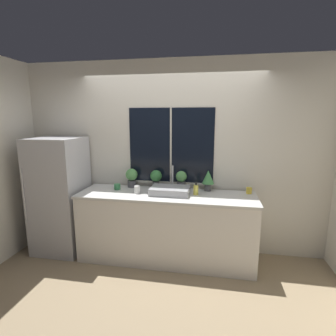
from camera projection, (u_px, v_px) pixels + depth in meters
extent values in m
plane|color=#937F60|center=(162.00, 271.00, 3.32)|extent=(14.00, 14.00, 0.00)
cube|color=silver|center=(171.00, 158.00, 3.75)|extent=(8.00, 0.06, 2.70)
cube|color=black|center=(171.00, 146.00, 3.68)|extent=(1.20, 0.01, 1.04)
cube|color=beige|center=(171.00, 146.00, 3.68)|extent=(0.02, 0.01, 1.04)
cube|color=beige|center=(171.00, 183.00, 3.78)|extent=(1.26, 0.04, 0.03)
cube|color=silver|center=(64.00, 148.00, 4.89)|extent=(0.06, 7.00, 2.70)
cube|color=silver|center=(315.00, 154.00, 4.13)|extent=(0.06, 7.00, 2.70)
cube|color=white|center=(166.00, 228.00, 3.55)|extent=(2.32, 0.65, 0.89)
cube|color=silver|center=(166.00, 195.00, 3.46)|extent=(2.35, 0.67, 0.03)
cube|color=#B7B7BC|center=(60.00, 195.00, 3.75)|extent=(0.67, 0.65, 1.64)
cylinder|color=silver|center=(24.00, 195.00, 3.47)|extent=(0.02, 0.02, 0.74)
cube|color=#ADADB2|center=(170.00, 191.00, 3.45)|extent=(0.51, 0.35, 0.09)
cylinder|color=#B7B7BC|center=(173.00, 189.00, 3.66)|extent=(0.04, 0.04, 0.03)
cylinder|color=#B7B7BC|center=(173.00, 177.00, 3.62)|extent=(0.02, 0.02, 0.31)
cylinder|color=#4C4C51|center=(132.00, 184.00, 3.79)|extent=(0.12, 0.12, 0.10)
sphere|color=#569951|center=(132.00, 175.00, 3.76)|extent=(0.17, 0.17, 0.17)
cylinder|color=#4C4C51|center=(156.00, 185.00, 3.72)|extent=(0.09, 0.09, 0.10)
sphere|color=#387A3D|center=(156.00, 176.00, 3.70)|extent=(0.16, 0.16, 0.16)
cylinder|color=#4C4C51|center=(181.00, 186.00, 3.66)|extent=(0.12, 0.12, 0.11)
sphere|color=#569951|center=(181.00, 176.00, 3.64)|extent=(0.15, 0.15, 0.15)
cylinder|color=#4C4C51|center=(208.00, 187.00, 3.60)|extent=(0.09, 0.09, 0.10)
cone|color=#478E4C|center=(208.00, 177.00, 3.57)|extent=(0.17, 0.17, 0.18)
cylinder|color=#DBD14C|center=(196.00, 190.00, 3.41)|extent=(0.06, 0.06, 0.13)
cylinder|color=black|center=(196.00, 184.00, 3.39)|extent=(0.03, 0.03, 0.04)
cylinder|color=gold|center=(249.00, 191.00, 3.47)|extent=(0.07, 0.07, 0.08)
cylinder|color=white|center=(137.00, 190.00, 3.47)|extent=(0.08, 0.08, 0.10)
cylinder|color=#38844C|center=(117.00, 187.00, 3.67)|extent=(0.09, 0.09, 0.08)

